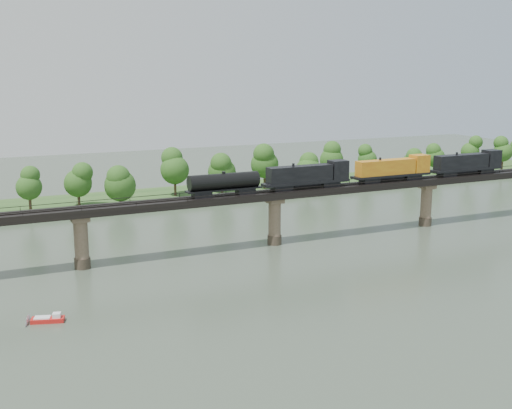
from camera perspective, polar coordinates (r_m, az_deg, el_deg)
name	(u,v)px	position (r m, az deg, el deg)	size (l,w,h in m)	color
ground	(352,287)	(111.58, 8.57, -7.23)	(400.00, 400.00, 0.00)	#364234
far_bank	(190,195)	(185.82, -5.91, 0.82)	(300.00, 24.00, 1.60)	#2A4D1E
bridge	(275,219)	(135.08, 1.66, -1.31)	(236.00, 30.00, 11.50)	#473A2D
bridge_superstructure	(275,190)	(133.78, 1.68, 1.33)	(220.00, 4.90, 0.75)	black
far_treeline	(166,172)	(177.77, -8.00, 2.89)	(289.06, 17.54, 13.60)	#382619
freight_train	(365,171)	(144.58, 9.65, 2.91)	(80.82, 3.15, 5.56)	black
motorboat	(48,319)	(100.34, -17.98, -9.66)	(5.00, 3.01, 1.32)	red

